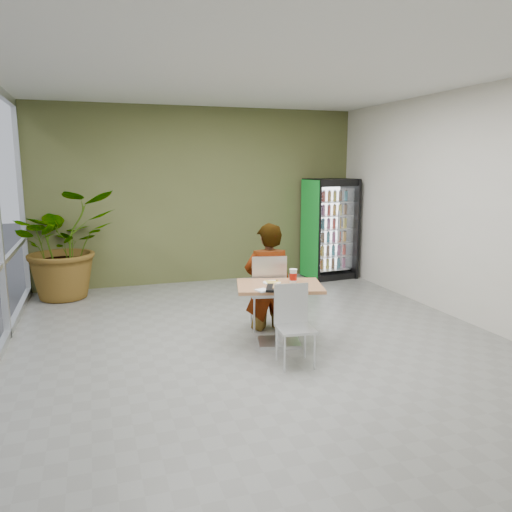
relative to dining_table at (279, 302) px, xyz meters
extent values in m
plane|color=gray|center=(-0.20, 0.13, -0.54)|extent=(7.00, 7.00, 0.00)
cube|color=#B87F4F|center=(0.00, 0.00, 0.19)|extent=(1.15, 0.94, 0.04)
cylinder|color=silver|center=(0.00, 0.00, -0.18)|extent=(0.10, 0.10, 0.71)
cube|color=silver|center=(0.00, 0.00, -0.52)|extent=(0.59, 0.52, 0.04)
cube|color=silver|center=(0.07, 0.65, -0.06)|extent=(0.53, 0.53, 0.03)
cube|color=silver|center=(0.03, 0.44, 0.21)|extent=(0.45, 0.12, 0.53)
cylinder|color=silver|center=(0.30, 0.80, -0.30)|extent=(0.03, 0.03, 0.48)
cylinder|color=silver|center=(-0.08, 0.87, -0.30)|extent=(0.03, 0.03, 0.48)
cylinder|color=silver|center=(0.22, 0.42, -0.30)|extent=(0.03, 0.03, 0.48)
cylinder|color=silver|center=(-0.16, 0.50, -0.30)|extent=(0.03, 0.03, 0.48)
cube|color=silver|center=(-0.06, -0.66, -0.12)|extent=(0.42, 0.42, 0.03)
cube|color=silver|center=(-0.05, -0.48, 0.11)|extent=(0.39, 0.07, 0.46)
cylinder|color=silver|center=(-0.25, -0.81, -0.33)|extent=(0.02, 0.02, 0.41)
cylinder|color=silver|center=(0.08, -0.85, -0.33)|extent=(0.02, 0.02, 0.41)
cylinder|color=silver|center=(-0.21, -0.48, -0.33)|extent=(0.02, 0.02, 0.41)
cylinder|color=silver|center=(0.12, -0.52, -0.33)|extent=(0.02, 0.02, 0.41)
imported|color=black|center=(0.07, 0.60, 0.03)|extent=(0.70, 0.53, 1.73)
cylinder|color=white|center=(-0.06, 0.10, 0.22)|extent=(0.22, 0.22, 0.01)
cylinder|color=white|center=(0.20, 0.06, 0.29)|extent=(0.09, 0.09, 0.15)
cylinder|color=#B6180B|center=(0.20, 0.06, 0.29)|extent=(0.09, 0.09, 0.09)
cylinder|color=white|center=(0.20, 0.06, 0.37)|extent=(0.09, 0.09, 0.01)
cube|color=white|center=(-0.29, -0.24, 0.22)|extent=(0.17, 0.17, 0.02)
cube|color=black|center=(0.00, -0.24, 0.23)|extent=(0.56, 0.49, 0.03)
cube|color=black|center=(2.25, 3.17, 0.42)|extent=(0.92, 0.75, 1.91)
cube|color=green|center=(1.82, 3.17, 0.42)|extent=(0.08, 0.65, 1.87)
cube|color=silver|center=(2.25, 2.85, 0.44)|extent=(0.68, 0.08, 1.53)
imported|color=#325B24|center=(-2.55, 3.16, 0.35)|extent=(1.97, 1.83, 1.78)
camera|label=1|loc=(-2.09, -5.44, 1.63)|focal=35.00mm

